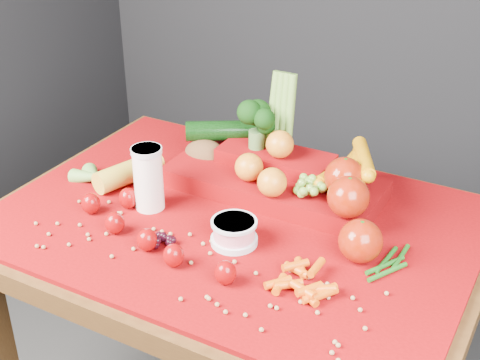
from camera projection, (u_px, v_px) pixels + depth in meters
The scene contains 12 objects.
table at pixel (236, 257), 1.56m from camera, with size 1.10×0.80×0.75m.
red_cloth at pixel (236, 220), 1.51m from camera, with size 1.05×0.75×0.01m, color #7C0407.
milk_glass at pixel (148, 176), 1.51m from camera, with size 0.07×0.07×0.15m.
yogurt_bowl at pixel (234, 231), 1.41m from camera, with size 0.10×0.10×0.05m.
strawberry_scatter at pixel (144, 229), 1.42m from camera, with size 0.44×0.18×0.05m.
dark_grape_cluster at pixel (160, 239), 1.41m from camera, with size 0.06×0.05×0.03m, color black, non-canonical shape.
soybean_scatter at pixel (188, 261), 1.36m from camera, with size 0.84×0.24×0.01m, color #A37646, non-canonical shape.
corn_ear at pixel (105, 176), 1.64m from camera, with size 0.23×0.26×0.06m.
potato at pixel (205, 155), 1.71m from camera, with size 0.11×0.08×0.08m, color #4F301B.
baby_carrot_pile at pixel (307, 280), 1.28m from camera, with size 0.17×0.17×0.03m, color #CC4B07, non-canonical shape.
green_bean_pile at pixel (390, 264), 1.35m from camera, with size 0.14×0.12×0.01m, color #165513, non-canonical shape.
produce_mound at pixel (289, 173), 1.57m from camera, with size 0.60×0.39×0.27m.
Camera 1 is at (0.63, -1.12, 1.56)m, focal length 50.00 mm.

